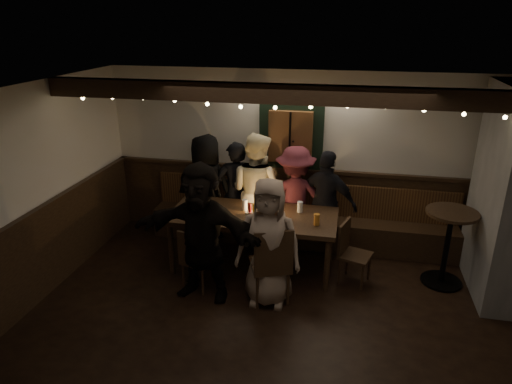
% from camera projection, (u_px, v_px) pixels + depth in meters
% --- Properties ---
extents(room, '(6.02, 5.01, 2.62)m').
position_uv_depth(room, '(378.00, 205.00, 5.76)').
color(room, black).
rests_on(room, ground).
extents(dining_table, '(2.26, 0.97, 0.98)m').
position_uv_depth(dining_table, '(253.00, 219.00, 6.17)').
color(dining_table, black).
rests_on(dining_table, ground).
extents(chair_near_left, '(0.48, 0.48, 0.83)m').
position_uv_depth(chair_near_left, '(195.00, 257.00, 5.73)').
color(chair_near_left, black).
rests_on(chair_near_left, ground).
extents(chair_near_right, '(0.60, 0.60, 1.03)m').
position_uv_depth(chair_near_right, '(272.00, 261.00, 5.42)').
color(chair_near_right, black).
rests_on(chair_near_right, ground).
extents(chair_end, '(0.48, 0.48, 0.84)m').
position_uv_depth(chair_end, '(350.00, 249.00, 5.94)').
color(chair_end, black).
rests_on(chair_end, ground).
extents(high_top, '(0.64, 0.64, 1.02)m').
position_uv_depth(high_top, '(448.00, 238.00, 5.82)').
color(high_top, black).
rests_on(high_top, ground).
extents(person_a, '(0.87, 0.61, 1.68)m').
position_uv_depth(person_a, '(207.00, 188.00, 6.97)').
color(person_a, black).
rests_on(person_a, ground).
extents(person_b, '(0.67, 0.54, 1.60)m').
position_uv_depth(person_b, '(236.00, 193.00, 6.91)').
color(person_b, black).
rests_on(person_b, ground).
extents(person_c, '(1.04, 0.94, 1.75)m').
position_uv_depth(person_c, '(256.00, 191.00, 6.78)').
color(person_c, '#F5E9BE').
rests_on(person_c, ground).
extents(person_d, '(1.13, 0.82, 1.58)m').
position_uv_depth(person_d, '(295.00, 198.00, 6.72)').
color(person_d, '#4F1D27').
rests_on(person_d, ground).
extents(person_e, '(0.99, 0.65, 1.56)m').
position_uv_depth(person_e, '(326.00, 203.00, 6.56)').
color(person_e, black).
rests_on(person_e, ground).
extents(person_f, '(1.67, 0.70, 1.75)m').
position_uv_depth(person_f, '(201.00, 232.00, 5.49)').
color(person_f, black).
rests_on(person_f, ground).
extents(person_g, '(0.79, 0.53, 1.60)m').
position_uv_depth(person_g, '(268.00, 243.00, 5.38)').
color(person_g, gray).
rests_on(person_g, ground).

